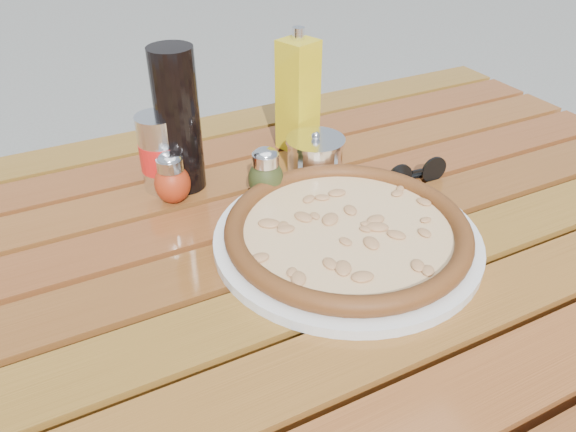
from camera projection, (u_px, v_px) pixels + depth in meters
name	position (u px, v px, depth m)	size (l,w,h in m)	color
table	(294.00, 284.00, 0.81)	(1.40, 0.90, 0.75)	#351C0C
plate	(347.00, 239.00, 0.76)	(0.36, 0.36, 0.01)	silver
pizza	(347.00, 229.00, 0.75)	(0.39, 0.39, 0.03)	#FFE9B6
pepper_shaker	(172.00, 179.00, 0.83)	(0.06, 0.06, 0.08)	#B73415
oregano_shaker	(266.00, 174.00, 0.84)	(0.06, 0.06, 0.08)	#363E19
dark_bottle	(178.00, 121.00, 0.83)	(0.07, 0.07, 0.22)	black
soda_can	(162.00, 153.00, 0.85)	(0.07, 0.07, 0.12)	silver
olive_oil_cruet	(298.00, 95.00, 0.95)	(0.07, 0.07, 0.21)	gold
parmesan_tin	(315.00, 155.00, 0.91)	(0.13, 0.13, 0.07)	silver
sunglasses	(416.00, 174.00, 0.89)	(0.11, 0.03, 0.04)	black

